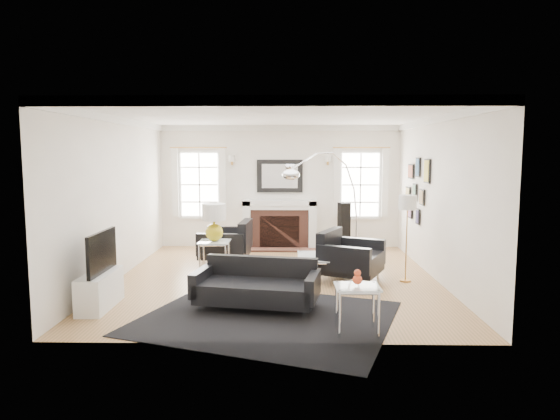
{
  "coord_description": "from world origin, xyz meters",
  "views": [
    {
      "loc": [
        0.21,
        -8.5,
        2.18
      ],
      "look_at": [
        0.05,
        0.3,
        1.17
      ],
      "focal_mm": 32.0,
      "sensor_mm": 36.0,
      "label": 1
    }
  ],
  "objects_px": {
    "sofa": "(257,287)",
    "coffee_table": "(325,258)",
    "armchair_right": "(348,258)",
    "gourd_lamp": "(214,220)",
    "fireplace": "(280,225)",
    "arc_floor_lamp": "(326,204)",
    "armchair_left": "(228,244)"
  },
  "relations": [
    {
      "from": "armchair_right",
      "to": "armchair_left",
      "type": "bearing_deg",
      "value": 150.09
    },
    {
      "from": "armchair_left",
      "to": "arc_floor_lamp",
      "type": "bearing_deg",
      "value": -9.56
    },
    {
      "from": "armchair_right",
      "to": "coffee_table",
      "type": "bearing_deg",
      "value": 173.18
    },
    {
      "from": "fireplace",
      "to": "sofa",
      "type": "height_order",
      "value": "fireplace"
    },
    {
      "from": "armchair_right",
      "to": "coffee_table",
      "type": "xyz_separation_m",
      "value": [
        -0.39,
        0.05,
        -0.01
      ]
    },
    {
      "from": "gourd_lamp",
      "to": "arc_floor_lamp",
      "type": "distance_m",
      "value": 2.12
    },
    {
      "from": "sofa",
      "to": "arc_floor_lamp",
      "type": "height_order",
      "value": "arc_floor_lamp"
    },
    {
      "from": "gourd_lamp",
      "to": "armchair_left",
      "type": "bearing_deg",
      "value": 80.22
    },
    {
      "from": "fireplace",
      "to": "gourd_lamp",
      "type": "bearing_deg",
      "value": -114.46
    },
    {
      "from": "armchair_left",
      "to": "fireplace",
      "type": "bearing_deg",
      "value": 58.88
    },
    {
      "from": "sofa",
      "to": "coffee_table",
      "type": "distance_m",
      "value": 1.93
    },
    {
      "from": "fireplace",
      "to": "armchair_right",
      "type": "bearing_deg",
      "value": -67.03
    },
    {
      "from": "arc_floor_lamp",
      "to": "armchair_right",
      "type": "bearing_deg",
      "value": -71.5
    },
    {
      "from": "armchair_left",
      "to": "sofa",
      "type": "bearing_deg",
      "value": -75.17
    },
    {
      "from": "arc_floor_lamp",
      "to": "fireplace",
      "type": "bearing_deg",
      "value": 115.06
    },
    {
      "from": "sofa",
      "to": "gourd_lamp",
      "type": "xyz_separation_m",
      "value": [
        -0.9,
        1.97,
        0.68
      ]
    },
    {
      "from": "sofa",
      "to": "gourd_lamp",
      "type": "distance_m",
      "value": 2.27
    },
    {
      "from": "armchair_left",
      "to": "gourd_lamp",
      "type": "distance_m",
      "value": 1.05
    },
    {
      "from": "sofa",
      "to": "fireplace",
      "type": "bearing_deg",
      "value": 87.04
    },
    {
      "from": "coffee_table",
      "to": "gourd_lamp",
      "type": "relative_size",
      "value": 1.38
    },
    {
      "from": "fireplace",
      "to": "armchair_right",
      "type": "relative_size",
      "value": 1.28
    },
    {
      "from": "armchair_left",
      "to": "coffee_table",
      "type": "bearing_deg",
      "value": -33.98
    },
    {
      "from": "fireplace",
      "to": "armchair_left",
      "type": "height_order",
      "value": "fireplace"
    },
    {
      "from": "armchair_right",
      "to": "coffee_table",
      "type": "height_order",
      "value": "armchair_right"
    },
    {
      "from": "armchair_right",
      "to": "arc_floor_lamp",
      "type": "relative_size",
      "value": 0.58
    },
    {
      "from": "fireplace",
      "to": "sofa",
      "type": "distance_m",
      "value": 4.46
    },
    {
      "from": "sofa",
      "to": "coffee_table",
      "type": "height_order",
      "value": "sofa"
    },
    {
      "from": "fireplace",
      "to": "armchair_left",
      "type": "relative_size",
      "value": 1.54
    },
    {
      "from": "armchair_right",
      "to": "arc_floor_lamp",
      "type": "bearing_deg",
      "value": 108.5
    },
    {
      "from": "coffee_table",
      "to": "arc_floor_lamp",
      "type": "distance_m",
      "value": 1.24
    },
    {
      "from": "fireplace",
      "to": "arc_floor_lamp",
      "type": "height_order",
      "value": "arc_floor_lamp"
    },
    {
      "from": "gourd_lamp",
      "to": "coffee_table",
      "type": "bearing_deg",
      "value": -10.63
    }
  ]
}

